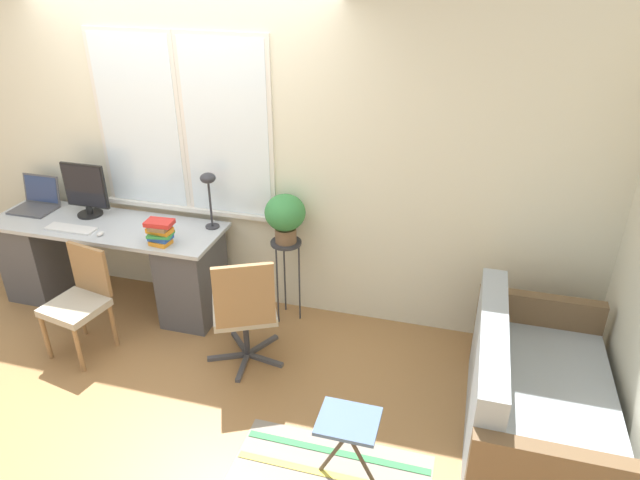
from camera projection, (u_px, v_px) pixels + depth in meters
ground_plane at (169, 334)px, 4.63m from camera, size 14.00×14.00×0.00m
wall_back_with_window at (190, 147)px, 4.59m from camera, size 9.00×0.12×2.70m
desk at (112, 261)px, 4.86m from camera, size 1.98×0.62×0.76m
laptop at (36, 202)px, 4.94m from camera, size 0.35×0.30×0.27m
monitor at (86, 191)px, 4.75m from camera, size 0.39×0.21×0.46m
keyboard at (71, 229)px, 4.60m from camera, size 0.42×0.13×0.02m
mouse at (100, 234)px, 4.50m from camera, size 0.04×0.07×0.04m
desk_lamp at (209, 185)px, 4.47m from camera, size 0.12×0.12×0.47m
book_stack at (160, 232)px, 4.34m from camera, size 0.21×0.16×0.19m
desk_chair_wooden at (80, 299)px, 4.27m from camera, size 0.46×0.47×0.83m
office_chair_swivel at (245, 310)px, 4.09m from camera, size 0.60×0.61×0.94m
couch_loveseat at (532, 405)px, 3.53m from camera, size 0.84×1.50×0.83m
plant_stand at (286, 253)px, 4.56m from camera, size 0.25×0.25×0.72m
potted_plant at (285, 215)px, 4.40m from camera, size 0.32×0.32×0.40m
floor_rug_striped at (330, 475)px, 3.40m from camera, size 1.19×0.61×0.01m
folding_stool at (348, 427)px, 3.21m from camera, size 0.35×0.29×0.46m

